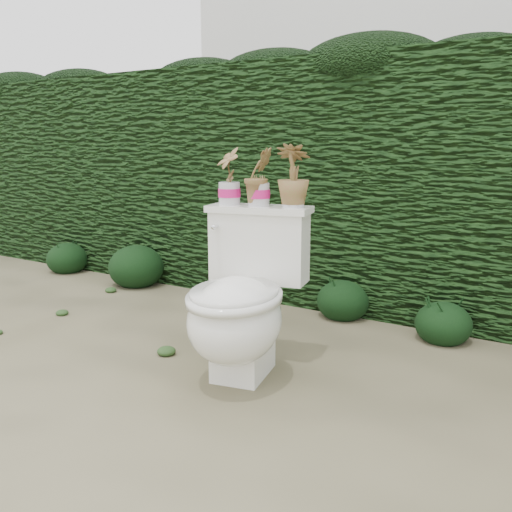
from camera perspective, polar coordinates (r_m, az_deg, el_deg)
The scene contains 11 objects.
ground at distance 2.63m, azimuth -2.00°, elevation -12.28°, with size 60.00×60.00×0.00m, color gray.
hedge at distance 3.84m, azimuth 11.38°, elevation 7.47°, with size 8.00×1.00×1.60m, color #1F4316.
toilet at distance 2.48m, azimuth -1.53°, elevation -4.98°, with size 0.58×0.76×0.78m.
potted_plant_left at distance 2.66m, azimuth -2.84°, elevation 8.24°, with size 0.14×0.09×0.26m, color #438328.
potted_plant_center at distance 2.61m, azimuth 0.29°, elevation 8.18°, with size 0.14×0.12×0.26m, color #438328.
potted_plant_right at distance 2.56m, azimuth 3.95°, elevation 8.27°, with size 0.16×0.16×0.28m, color #438328.
liriope_clump_0 at distance 4.88m, azimuth -19.28°, elevation 0.04°, with size 0.34×0.34×0.27m, color black.
liriope_clump_1 at distance 4.26m, azimuth -12.51°, elevation -0.76°, with size 0.42×0.42×0.34m, color black.
liriope_clump_2 at distance 3.84m, azimuth -2.21°, elevation -2.32°, with size 0.35×0.35×0.28m, color black.
liriope_clump_3 at distance 3.44m, azimuth 9.16°, elevation -4.24°, with size 0.33×0.33×0.26m, color black.
liriope_clump_4 at distance 3.17m, azimuth 19.15°, elevation -6.29°, with size 0.31×0.31×0.25m, color black.
Camera 1 is at (1.34, -1.99, 1.07)m, focal length 38.00 mm.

